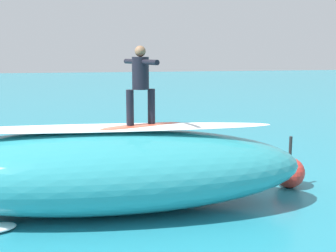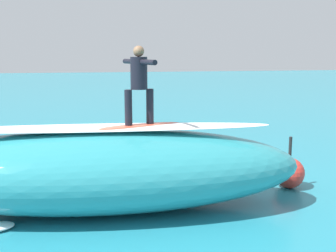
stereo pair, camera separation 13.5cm
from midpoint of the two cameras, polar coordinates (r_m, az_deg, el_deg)
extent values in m
plane|color=teal|center=(11.16, -6.68, -6.71)|extent=(120.00, 120.00, 0.00)
ellipsoid|color=teal|center=(8.67, -9.45, -5.93)|extent=(8.46, 3.43, 1.66)
ellipsoid|color=white|center=(8.48, -9.62, -0.27)|extent=(7.06, 1.61, 0.08)
ellipsoid|color=#E0563D|center=(8.48, -4.10, -0.09)|extent=(1.94, 0.93, 0.10)
cylinder|color=black|center=(8.33, -5.60, 2.48)|extent=(0.15, 0.15, 0.70)
cylinder|color=black|center=(8.52, -2.71, 2.68)|extent=(0.15, 0.15, 0.70)
cylinder|color=black|center=(8.36, -4.19, 7.10)|extent=(0.41, 0.41, 0.63)
sphere|color=#936B4C|center=(8.35, -4.23, 10.01)|extent=(0.22, 0.22, 0.22)
cylinder|color=black|center=(7.95, -2.88, 8.57)|extent=(0.25, 0.57, 0.10)
cylinder|color=black|center=(8.77, -5.42, 8.66)|extent=(0.25, 0.57, 0.10)
ellipsoid|color=#E0563D|center=(13.69, 1.98, -3.35)|extent=(1.89, 2.11, 0.09)
cylinder|color=black|center=(13.65, 1.98, -2.56)|extent=(0.77, 0.84, 0.30)
sphere|color=#936B4C|center=(13.36, 3.79, -2.60)|extent=(0.21, 0.21, 0.21)
cylinder|color=black|center=(14.05, -0.79, -2.54)|extent=(0.55, 0.62, 0.13)
cylinder|color=black|center=(14.19, -0.36, -2.42)|extent=(0.55, 0.62, 0.13)
sphere|color=red|center=(10.48, 15.64, -6.04)|extent=(0.73, 0.73, 0.73)
cylinder|color=#262626|center=(10.33, 15.80, -2.75)|extent=(0.07, 0.07, 0.51)
ellipsoid|color=white|center=(11.14, -3.61, -6.25)|extent=(0.73, 0.90, 0.17)
camera|label=1|loc=(0.07, -90.35, -0.06)|focal=45.28mm
camera|label=2|loc=(0.07, 89.65, 0.06)|focal=45.28mm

